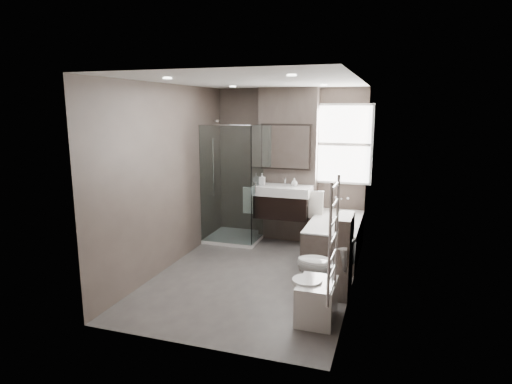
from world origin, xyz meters
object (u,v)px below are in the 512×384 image
at_px(toilet, 323,266).
at_px(vanity, 282,201).
at_px(bathtub, 335,236).
at_px(bidet, 316,300).

bearing_deg(toilet, vanity, -140.21).
xyz_separation_m(bathtub, toilet, (0.05, -1.39, 0.04)).
height_order(vanity, toilet, vanity).
bearing_deg(vanity, toilet, -60.56).
distance_m(vanity, bathtub, 1.07).
xyz_separation_m(vanity, toilet, (0.97, -1.72, -0.39)).
height_order(toilet, bidet, toilet).
bearing_deg(vanity, bidet, -67.43).
bearing_deg(bathtub, toilet, -88.15).
bearing_deg(toilet, bathtub, -167.80).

